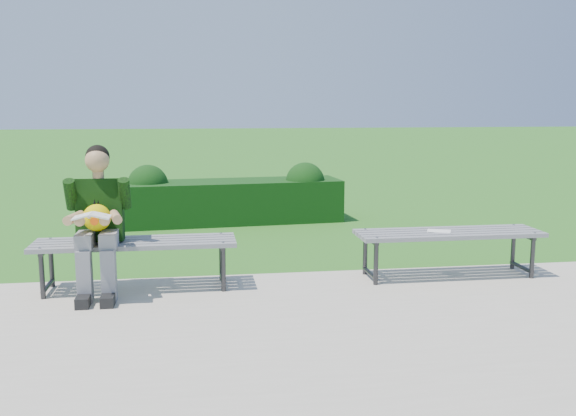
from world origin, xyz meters
TOP-DOWN VIEW (x-y plane):
  - ground at (0.00, 0.00)m, footprint 80.00×80.00m
  - walkway at (0.00, -1.75)m, footprint 30.00×3.50m
  - hedge at (-0.12, 2.99)m, footprint 3.32×1.08m
  - bench_left at (-1.14, -0.36)m, footprint 1.80×0.50m
  - bench_right at (1.84, -0.35)m, footprint 1.80×0.50m
  - seated_boy at (-1.44, -0.45)m, footprint 0.56×0.76m
  - paper_sheet at (1.74, -0.35)m, footprint 0.27×0.23m

SIDE VIEW (x-z plane):
  - ground at x=0.00m, z-range 0.00..0.00m
  - walkway at x=0.00m, z-range 0.00..0.02m
  - hedge at x=-0.12m, z-range -0.08..0.78m
  - bench_left at x=-1.14m, z-range 0.19..0.64m
  - bench_right at x=1.84m, z-range 0.19..0.64m
  - paper_sheet at x=1.74m, z-range 0.47..0.48m
  - seated_boy at x=-1.44m, z-range 0.06..1.37m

